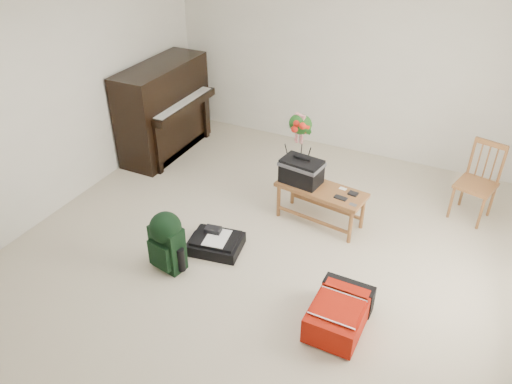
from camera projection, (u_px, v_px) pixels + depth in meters
The scene contains 11 objects.
floor at pixel (257, 258), 5.16m from camera, with size 5.00×5.50×0.01m, color beige.
ceiling at pixel (257, 6), 3.81m from camera, with size 5.00×5.50×0.01m, color white.
wall_back at pixel (348, 63), 6.57m from camera, with size 5.00×0.04×2.50m, color silver.
wall_left at pixel (50, 103), 5.40m from camera, with size 0.04×5.50×2.50m, color silver.
piano at pixel (165, 111), 6.85m from camera, with size 0.71×1.50×1.25m.
bench at pixel (307, 178), 5.47m from camera, with size 1.04×0.53×0.76m.
dining_chair at pixel (477, 183), 5.57m from camera, with size 0.48×0.48×0.90m.
red_suitcase at pixel (340, 310), 4.34m from camera, with size 0.46×0.66×0.28m.
black_duffel at pixel (216, 243), 5.24m from camera, with size 0.59×0.50×0.22m.
green_backpack at pixel (166, 239), 4.85m from camera, with size 0.36×0.33×0.64m.
flower_stand at pixel (299, 156), 5.86m from camera, with size 0.45×0.45×1.12m.
Camera 1 is at (1.73, -3.58, 3.35)m, focal length 35.00 mm.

